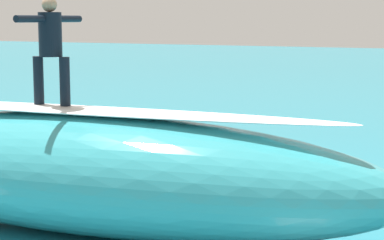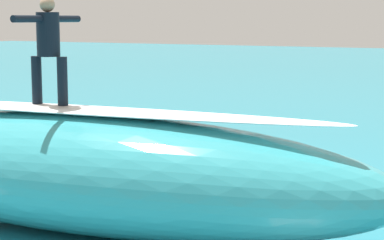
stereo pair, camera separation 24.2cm
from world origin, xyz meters
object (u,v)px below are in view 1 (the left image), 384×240
Objects in this scene: surfer_riding at (50,43)px; surfboard_paddling at (292,169)px; surfboard_riding at (52,108)px; surfer_paddling at (299,160)px.

surfer_riding reaches higher than surfboard_paddling.
surfer_riding is 5.85m from surfboard_paddling.
surfboard_riding is 0.91m from surfer_riding.
surfboard_riding is at bearing 33.02° from surfer_paddling.
surfboard_paddling is 0.22m from surfer_paddling.
surfer_paddling reaches higher than surfboard_paddling.
surfboard_paddling is at bearing -111.80° from surfboard_riding.
surfboard_riding is 5.52m from surfboard_paddling.
surfer_paddling is at bearing 180.00° from surfboard_paddling.
surfer_riding reaches higher than surfer_paddling.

